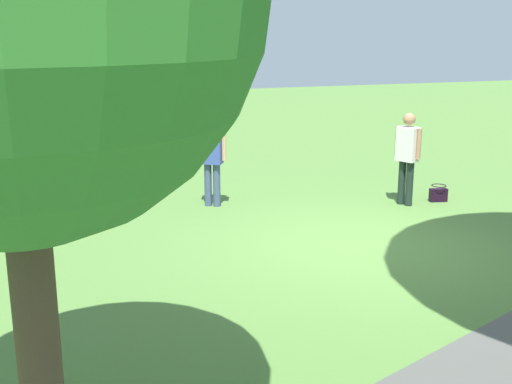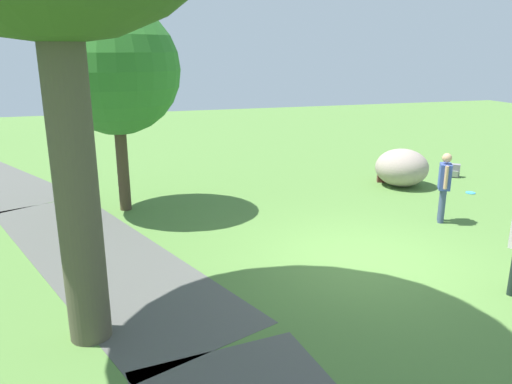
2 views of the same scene
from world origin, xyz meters
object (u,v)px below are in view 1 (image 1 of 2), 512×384
handbag_on_grass (438,194)px  frisbee_on_grass (101,184)px  man_near_boulder (212,156)px  spare_backpack_on_lawn (15,174)px  lawn_boulder (35,179)px  woman_with_handbag (407,152)px  backpack_by_boulder (4,204)px

handbag_on_grass → frisbee_on_grass: bearing=-30.2°
man_near_boulder → spare_backpack_on_lawn: (3.36, -3.01, -0.72)m
man_near_boulder → handbag_on_grass: 4.19m
man_near_boulder → frisbee_on_grass: (1.73, -2.26, -0.90)m
lawn_boulder → handbag_on_grass: size_ratio=5.99×
lawn_boulder → spare_backpack_on_lawn: size_ratio=5.05×
man_near_boulder → handbag_on_grass: size_ratio=4.71×
spare_backpack_on_lawn → woman_with_handbag: bearing=148.6°
backpack_by_boulder → woman_with_handbag: bearing=166.6°
frisbee_on_grass → woman_with_handbag: bearing=146.5°
man_near_boulder → backpack_by_boulder: man_near_boulder is taller
lawn_boulder → man_near_boulder: (-2.97, 0.85, 0.38)m
woman_with_handbag → handbag_on_grass: (-0.70, 0.01, -0.82)m
lawn_boulder → backpack_by_boulder: lawn_boulder is taller
woman_with_handbag → spare_backpack_on_lawn: (6.64, -4.06, -0.76)m
lawn_boulder → spare_backpack_on_lawn: bearing=-79.7°
handbag_on_grass → backpack_by_boulder: (7.48, -1.63, 0.05)m
spare_backpack_on_lawn → frisbee_on_grass: (-1.63, 0.75, -0.18)m
frisbee_on_grass → spare_backpack_on_lawn: bearing=-24.6°
handbag_on_grass → backpack_by_boulder: size_ratio=0.84×
handbag_on_grass → spare_backpack_on_lawn: 8.40m
man_near_boulder → frisbee_on_grass: bearing=-52.6°
lawn_boulder → man_near_boulder: man_near_boulder is taller
frisbee_on_grass → man_near_boulder: bearing=127.4°
man_near_boulder → backpack_by_boulder: size_ratio=3.98×
spare_backpack_on_lawn → frisbee_on_grass: spare_backpack_on_lawn is taller
lawn_boulder → frisbee_on_grass: lawn_boulder is taller
spare_backpack_on_lawn → frisbee_on_grass: bearing=155.4°
lawn_boulder → woman_with_handbag: size_ratio=1.22×
woman_with_handbag → lawn_boulder: bearing=-17.0°
handbag_on_grass → spare_backpack_on_lawn: bearing=-29.0°
lawn_boulder → backpack_by_boulder: size_ratio=5.05×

